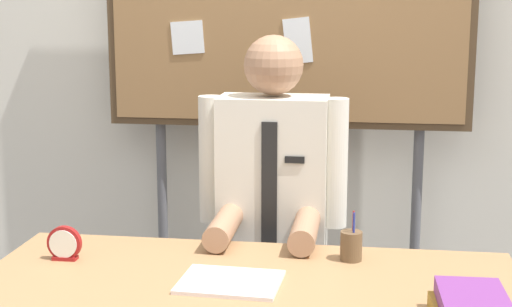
{
  "coord_description": "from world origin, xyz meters",
  "views": [
    {
      "loc": [
        0.33,
        -2.12,
        1.54
      ],
      "look_at": [
        0.0,
        0.19,
        1.08
      ],
      "focal_mm": 53.89,
      "sensor_mm": 36.0,
      "label": 1
    }
  ],
  "objects_px": {
    "open_notebook": "(230,282)",
    "pen_holder": "(351,246)",
    "person": "(272,239)",
    "desk_clock": "(64,245)"
  },
  "relations": [
    {
      "from": "open_notebook",
      "to": "desk_clock",
      "type": "bearing_deg",
      "value": 166.29
    },
    {
      "from": "person",
      "to": "pen_holder",
      "type": "bearing_deg",
      "value": -52.09
    },
    {
      "from": "open_notebook",
      "to": "pen_holder",
      "type": "distance_m",
      "value": 0.44
    },
    {
      "from": "person",
      "to": "desk_clock",
      "type": "distance_m",
      "value": 0.8
    },
    {
      "from": "open_notebook",
      "to": "pen_holder",
      "type": "xyz_separation_m",
      "value": [
        0.35,
        0.26,
        0.04
      ]
    },
    {
      "from": "open_notebook",
      "to": "desk_clock",
      "type": "xyz_separation_m",
      "value": [
        -0.56,
        0.14,
        0.04
      ]
    },
    {
      "from": "person",
      "to": "open_notebook",
      "type": "bearing_deg",
      "value": -94.07
    },
    {
      "from": "person",
      "to": "pen_holder",
      "type": "distance_m",
      "value": 0.5
    },
    {
      "from": "person",
      "to": "open_notebook",
      "type": "relative_size",
      "value": 4.86
    },
    {
      "from": "desk_clock",
      "to": "pen_holder",
      "type": "xyz_separation_m",
      "value": [
        0.91,
        0.13,
        -0.0
      ]
    }
  ]
}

